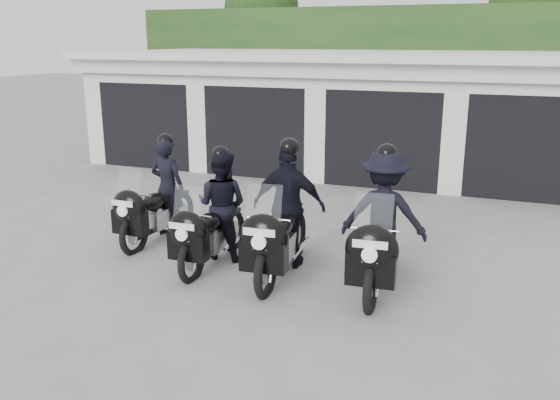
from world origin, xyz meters
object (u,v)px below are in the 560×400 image
(police_bike_a, at_px, (158,198))
(police_bike_c, at_px, (285,215))
(police_bike_b, at_px, (216,213))
(police_bike_d, at_px, (382,224))

(police_bike_a, bearing_deg, police_bike_c, -10.26)
(police_bike_b, height_order, police_bike_c, police_bike_c)
(police_bike_b, xyz_separation_m, police_bike_c, (1.11, 0.01, 0.08))
(police_bike_b, relative_size, police_bike_c, 0.90)
(police_bike_a, height_order, police_bike_b, police_bike_a)
(police_bike_c, distance_m, police_bike_d, 1.39)
(police_bike_b, distance_m, police_bike_c, 1.11)
(police_bike_a, relative_size, police_bike_b, 1.01)
(police_bike_a, distance_m, police_bike_d, 3.90)
(police_bike_c, height_order, police_bike_d, police_bike_c)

